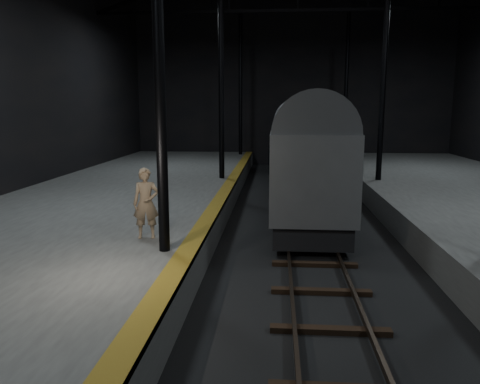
# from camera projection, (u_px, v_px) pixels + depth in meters

# --- Properties ---
(ground) EXTENTS (44.00, 44.00, 0.00)m
(ground) POSITION_uv_depth(u_px,v_px,m) (310.00, 246.00, 15.19)
(ground) COLOR black
(ground) RESTS_ON ground
(platform_left) EXTENTS (9.00, 43.80, 1.00)m
(platform_left) POSITION_uv_depth(u_px,v_px,m) (85.00, 226.00, 15.67)
(platform_left) COLOR #4A4A48
(platform_left) RESTS_ON ground
(tactile_strip) EXTENTS (0.50, 43.80, 0.01)m
(tactile_strip) POSITION_uv_depth(u_px,v_px,m) (210.00, 214.00, 15.26)
(tactile_strip) COLOR brown
(tactile_strip) RESTS_ON platform_left
(track) EXTENTS (2.40, 43.00, 0.24)m
(track) POSITION_uv_depth(u_px,v_px,m) (310.00, 244.00, 15.17)
(track) COLOR #3F3328
(track) RESTS_ON ground
(train) EXTENTS (2.72, 18.11, 4.84)m
(train) POSITION_uv_depth(u_px,v_px,m) (300.00, 145.00, 22.06)
(train) COLOR #ABAEB3
(train) RESTS_ON ground
(woman) EXTENTS (0.76, 0.57, 1.88)m
(woman) POSITION_uv_depth(u_px,v_px,m) (146.00, 203.00, 12.32)
(woman) COLOR #A08262
(woman) RESTS_ON platform_left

